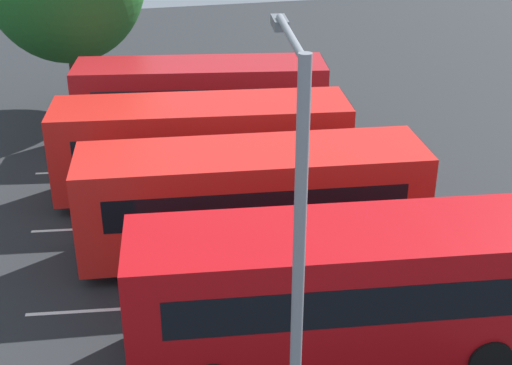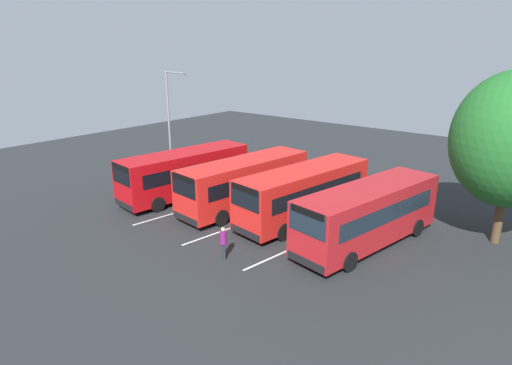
% 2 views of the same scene
% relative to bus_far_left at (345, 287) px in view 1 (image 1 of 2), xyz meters
% --- Properties ---
extents(ground_plane, '(63.39, 63.39, 0.00)m').
position_rel_bus_far_left_xyz_m(ground_plane, '(-0.80, 6.38, -1.71)').
color(ground_plane, '#232628').
extents(bus_far_left, '(9.37, 3.62, 3.10)m').
position_rel_bus_far_left_xyz_m(bus_far_left, '(0.00, 0.00, 0.00)').
color(bus_far_left, '#B70C11').
rests_on(bus_far_left, ground).
extents(bus_center_left, '(9.36, 3.51, 3.10)m').
position_rel_bus_far_left_xyz_m(bus_center_left, '(-0.87, 4.49, 0.00)').
color(bus_center_left, red).
rests_on(bus_center_left, ground).
extents(bus_center_right, '(9.39, 3.74, 3.10)m').
position_rel_bus_far_left_xyz_m(bus_center_right, '(-1.51, 8.45, 0.00)').
color(bus_center_right, red).
rests_on(bus_center_right, ground).
extents(bus_far_right, '(9.41, 4.05, 3.10)m').
position_rel_bus_far_left_xyz_m(bus_far_right, '(-0.75, 12.77, 0.00)').
color(bus_far_right, '#AD191E').
rests_on(bus_far_right, ground).
extents(pedestrian, '(0.42, 0.42, 1.64)m').
position_rel_bus_far_left_xyz_m(pedestrian, '(5.01, 8.17, -0.75)').
color(pedestrian, '#232833').
rests_on(pedestrian, ground).
extents(street_lamp, '(0.58, 2.61, 8.09)m').
position_rel_bus_far_left_xyz_m(street_lamp, '(-2.47, -4.10, 2.95)').
color(street_lamp, gray).
rests_on(street_lamp, ground).
extents(lane_stripe_outer_left, '(12.19, 1.94, 0.01)m').
position_rel_bus_far_left_xyz_m(lane_stripe_outer_left, '(-0.80, 2.23, -1.70)').
color(lane_stripe_outer_left, silver).
rests_on(lane_stripe_outer_left, ground).
extents(lane_stripe_inner_left, '(12.19, 1.94, 0.01)m').
position_rel_bus_far_left_xyz_m(lane_stripe_inner_left, '(-0.80, 6.38, -1.70)').
color(lane_stripe_inner_left, silver).
rests_on(lane_stripe_inner_left, ground).
extents(lane_stripe_inner_right, '(12.19, 1.94, 0.01)m').
position_rel_bus_far_left_xyz_m(lane_stripe_inner_right, '(-0.80, 10.53, -1.70)').
color(lane_stripe_inner_right, silver).
rests_on(lane_stripe_inner_right, ground).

